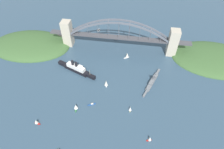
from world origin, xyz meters
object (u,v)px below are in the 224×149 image
small_boat_1 (130,109)px  small_boat_4 (76,107)px  seaplane_second_in_formation (116,38)px  small_boat_0 (106,83)px  small_boat_2 (36,122)px  ocean_liner (76,68)px  small_boat_7 (92,104)px  small_boat_5 (127,55)px  small_boat_6 (150,139)px  harbor_arch_bridge (119,37)px  naval_cruiser (152,81)px  seaplane_taxiing_near_bridge (98,30)px

small_boat_1 → small_boat_4: small_boat_4 is taller
seaplane_second_in_formation → small_boat_1: small_boat_1 is taller
small_boat_0 → small_boat_2: bearing=45.4°
ocean_liner → small_boat_7: 76.72m
small_boat_0 → seaplane_second_in_formation: bearing=-88.7°
ocean_liner → small_boat_5: bearing=-149.5°
small_boat_4 → small_boat_6: bearing=163.0°
small_boat_6 → small_boat_7: 92.73m
harbor_arch_bridge → small_boat_0: (6.46, 96.88, -21.03)m
small_boat_5 → small_boat_7: (39.86, 112.31, -4.70)m
naval_cruiser → seaplane_second_in_formation: size_ratio=5.90×
seaplane_taxiing_near_bridge → small_boat_0: bearing=106.1°
small_boat_2 → harbor_arch_bridge: bearing=-115.8°
seaplane_second_in_formation → small_boat_6: size_ratio=1.28×
seaplane_second_in_formation → small_boat_5: 62.87m
small_boat_0 → small_boat_1: small_boat_0 is taller
harbor_arch_bridge → seaplane_second_in_formation: harbor_arch_bridge is taller
seaplane_taxiing_near_bridge → small_boat_5: (-69.87, 80.10, 3.38)m
small_boat_0 → small_boat_1: bearing=135.1°
small_boat_2 → small_boat_7: 76.58m
small_boat_1 → seaplane_taxiing_near_bridge: bearing=-66.3°
small_boat_0 → small_boat_4: 60.19m
harbor_arch_bridge → small_boat_6: bearing=109.3°
harbor_arch_bridge → seaplane_second_in_formation: size_ratio=23.95×
ocean_liner → seaplane_second_in_formation: (-52.90, -103.95, -3.78)m
ocean_liner → small_boat_0: bearing=155.9°
small_boat_0 → small_boat_1: 58.01m
naval_cruiser → small_boat_7: 102.20m
small_boat_1 → small_boat_6: (-27.57, 40.05, -0.27)m
small_boat_5 → small_boat_6: (-42.90, 154.03, -1.72)m
seaplane_second_in_formation → small_boat_4: 181.13m
ocean_liner → small_boat_5: ocean_liner is taller
small_boat_1 → small_boat_4: 75.81m
seaplane_second_in_formation → naval_cruiser: bearing=123.5°
harbor_arch_bridge → small_boat_2: (85.39, 176.80, -23.04)m
small_boat_0 → small_boat_7: (14.09, 39.25, -4.79)m
ocean_liner → harbor_arch_bridge: bearing=-130.9°
seaplane_taxiing_near_bridge → small_boat_0: size_ratio=0.75×
small_boat_0 → small_boat_5: (-25.77, -73.06, -0.09)m
harbor_arch_bridge → seaplane_taxiing_near_bridge: size_ratio=28.19×
small_boat_1 → naval_cruiser: bearing=-117.3°
harbor_arch_bridge → ocean_liner: (62.30, 71.95, -20.95)m
seaplane_taxiing_near_bridge → small_boat_5: 106.35m
seaplane_taxiing_near_bridge → seaplane_second_in_formation: bearing=149.5°
harbor_arch_bridge → ocean_liner: size_ratio=3.57×
small_boat_0 → small_boat_1: size_ratio=1.38×
seaplane_second_in_formation → small_boat_2: bearing=70.0°
seaplane_taxiing_near_bridge → seaplane_second_in_formation: (-41.15, 24.28, -0.23)m
small_boat_1 → small_boat_5: small_boat_5 is taller
small_boat_1 → small_boat_7: small_boat_1 is taller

